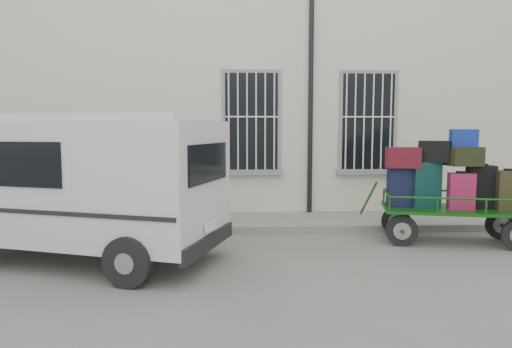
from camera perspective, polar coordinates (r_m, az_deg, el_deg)
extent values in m
plane|color=slate|center=(7.84, 3.18, -9.77)|extent=(80.00, 80.00, 0.00)
cube|color=beige|center=(13.08, 0.82, 9.67)|extent=(24.00, 5.00, 6.00)
cylinder|color=black|center=(10.60, 6.85, 9.48)|extent=(0.11, 0.11, 5.60)
cube|color=black|center=(10.51, -0.57, 6.56)|extent=(1.20, 0.08, 2.20)
cube|color=gray|center=(10.53, -0.56, 0.24)|extent=(1.45, 0.22, 0.12)
cube|color=black|center=(10.94, 13.80, 6.36)|extent=(1.20, 0.08, 2.20)
cube|color=gray|center=(10.96, 13.69, 0.29)|extent=(1.45, 0.22, 0.12)
cube|color=gray|center=(9.96, 1.91, -5.99)|extent=(24.00, 1.70, 0.15)
cylinder|color=black|center=(8.57, 17.77, -6.76)|extent=(0.56, 0.19, 0.56)
cylinder|color=gray|center=(8.57, 17.77, -6.76)|extent=(0.32, 0.17, 0.31)
cylinder|color=black|center=(9.40, 17.09, -5.65)|extent=(0.56, 0.19, 0.56)
cylinder|color=gray|center=(9.40, 17.09, -5.65)|extent=(0.32, 0.17, 0.31)
cylinder|color=black|center=(9.82, 28.30, -5.61)|extent=(0.56, 0.19, 0.56)
cylinder|color=gray|center=(9.82, 28.30, -5.61)|extent=(0.32, 0.17, 0.31)
cube|color=#155513|center=(9.10, 23.48, -4.09)|extent=(2.66, 1.65, 0.06)
cylinder|color=#155513|center=(8.84, 13.89, -2.94)|extent=(0.33, 0.12, 0.63)
cube|color=#121134|center=(8.90, 17.73, -1.55)|extent=(0.52, 0.30, 0.73)
cube|color=black|center=(8.86, 17.80, 0.89)|extent=(0.22, 0.17, 0.03)
cube|color=#0E3333|center=(8.93, 20.49, -1.25)|extent=(0.49, 0.27, 0.84)
cube|color=black|center=(8.89, 20.59, 1.54)|extent=(0.22, 0.17, 0.03)
cube|color=#9F1C54|center=(8.95, 24.26, -1.98)|extent=(0.48, 0.34, 0.65)
cube|color=black|center=(8.91, 24.35, 0.20)|extent=(0.20, 0.16, 0.03)
cube|color=black|center=(9.22, 26.27, -1.46)|extent=(0.51, 0.33, 0.78)
cube|color=black|center=(9.18, 26.38, 1.07)|extent=(0.21, 0.17, 0.03)
cube|color=#2D2B16|center=(9.27, 29.17, -1.79)|extent=(0.54, 0.38, 0.70)
cube|color=black|center=(9.24, 29.28, 0.47)|extent=(0.23, 0.20, 0.03)
cube|color=#551311|center=(8.79, 17.89, 1.97)|extent=(0.63, 0.41, 0.38)
cube|color=black|center=(8.94, 21.39, 2.65)|extent=(0.64, 0.56, 0.38)
cube|color=black|center=(8.96, 24.56, 2.02)|extent=(0.61, 0.44, 0.34)
cube|color=navy|center=(9.03, 24.51, 4.12)|extent=(0.52, 0.44, 0.31)
cube|color=silver|center=(7.73, -21.55, -0.61)|extent=(4.82, 3.20, 1.82)
cube|color=silver|center=(7.70, -21.81, 6.44)|extent=(4.58, 3.00, 0.10)
cube|color=black|center=(6.61, -5.98, 1.40)|extent=(0.48, 1.36, 0.56)
cube|color=black|center=(6.80, -5.96, -8.42)|extent=(0.68, 1.81, 0.22)
cube|color=white|center=(6.73, -5.66, -6.53)|extent=(0.16, 0.41, 0.12)
cylinder|color=black|center=(9.50, -25.05, -5.44)|extent=(0.72, 0.42, 0.69)
cylinder|color=black|center=(6.34, -15.60, -10.48)|extent=(0.72, 0.42, 0.69)
cylinder|color=black|center=(7.94, -8.61, -7.07)|extent=(0.72, 0.42, 0.69)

